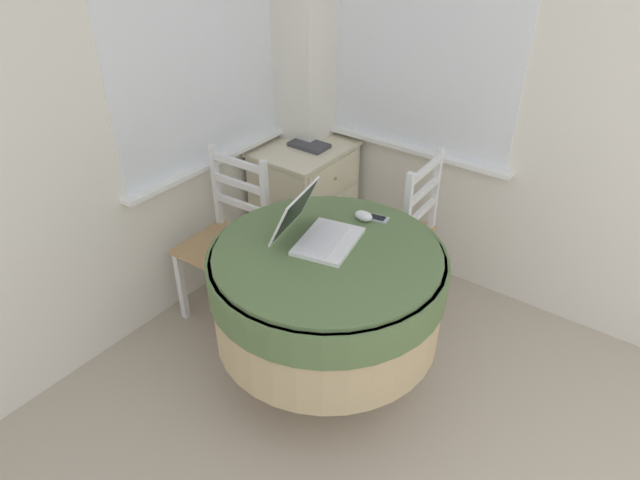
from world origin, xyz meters
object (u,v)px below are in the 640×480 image
Objects in this scene: computer_mouse at (364,216)px; dining_chair_near_back_window at (228,242)px; dining_chair_near_right_window at (396,234)px; book_on_cabinet at (309,145)px; round_dining_table at (327,287)px; corner_cabinet at (305,201)px; cell_phone at (377,218)px; laptop at (316,231)px.

computer_mouse is 0.10× the size of dining_chair_near_back_window.
dining_chair_near_right_window reaches higher than book_on_cabinet.
round_dining_table is 0.78m from dining_chair_near_back_window.
corner_cabinet is 3.19× the size of book_on_cabinet.
book_on_cabinet is at bearing -37.20° from corner_cabinet.
computer_mouse is 0.12× the size of corner_cabinet.
cell_phone is 0.96m from book_on_cabinet.
round_dining_table is at bearing -138.75° from book_on_cabinet.
dining_chair_near_right_window is 0.73m from corner_cabinet.
book_on_cabinet is (0.57, 0.75, -0.04)m from computer_mouse.
dining_chair_near_right_window is at bearing 14.43° from cell_phone.
dining_chair_near_back_window and dining_chair_near_right_window have the same top height.
dining_chair_near_right_window is (0.40, 0.10, -0.33)m from cell_phone.
round_dining_table is at bearing -115.14° from laptop.
corner_cabinet is at bearing 81.83° from dining_chair_near_right_window.
book_on_cabinet reaches higher than corner_cabinet.
dining_chair_near_back_window is at bearing 79.69° from round_dining_table.
dining_chair_near_back_window is at bearing 102.86° from computer_mouse.
round_dining_table is 0.76m from dining_chair_near_right_window.
dining_chair_near_back_window reaches higher than corner_cabinet.
cell_phone is at bearing -123.44° from book_on_cabinet.
cell_phone reaches higher than corner_cabinet.
laptop is at bearing -140.87° from book_on_cabinet.
laptop is 3.37× the size of cell_phone.
round_dining_table reaches higher than book_on_cabinet.
laptop reaches higher than computer_mouse.
book_on_cabinet is (0.88, 0.77, 0.17)m from round_dining_table.
laptop reaches higher than book_on_cabinet.
dining_chair_near_back_window is 4.01× the size of book_on_cabinet.
corner_cabinet is (0.81, 0.70, -0.45)m from laptop.
computer_mouse is at bearing -127.26° from book_on_cabinet.
computer_mouse is 0.78× the size of cell_phone.
round_dining_table is 1.18m from book_on_cabinet.
cell_phone is 0.53m from dining_chair_near_right_window.
round_dining_table is 9.07× the size of cell_phone.
dining_chair_near_back_window is 0.80m from book_on_cabinet.
round_dining_table is 1.41× the size of corner_cabinet.
cell_phone is (0.04, -0.05, -0.02)m from computer_mouse.
dining_chair_near_right_window reaches higher than corner_cabinet.
corner_cabinet is at bearing 54.62° from computer_mouse.
book_on_cabinet is at bearing 56.56° from cell_phone.
dining_chair_near_back_window is (0.14, 0.75, -0.13)m from round_dining_table.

